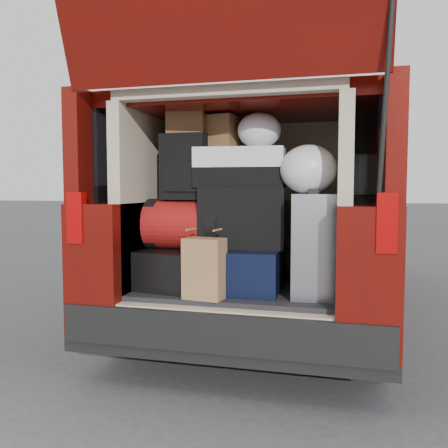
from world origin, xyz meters
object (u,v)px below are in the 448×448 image
at_px(navy_hardshell, 243,268).
at_px(black_soft_case, 242,218).
at_px(twotone_duffel, 240,168).
at_px(red_duffel, 185,224).
at_px(backpack, 185,167).
at_px(silver_roller, 312,245).
at_px(black_hardshell, 184,267).
at_px(kraft_bag, 204,268).

height_order(navy_hardshell, black_soft_case, black_soft_case).
bearing_deg(twotone_duffel, red_duffel, -177.59).
relative_size(navy_hardshell, black_soft_case, 1.14).
height_order(navy_hardshell, backpack, backpack).
distance_m(silver_roller, backpack, 0.96).
distance_m(navy_hardshell, backpack, 0.75).
distance_m(black_hardshell, red_duffel, 0.28).
relative_size(kraft_bag, red_duffel, 0.71).
height_order(kraft_bag, twotone_duffel, twotone_duffel).
xyz_separation_m(black_hardshell, red_duffel, (0.01, -0.00, 0.28)).
xyz_separation_m(backpack, twotone_duffel, (0.36, 0.04, -0.01)).
bearing_deg(navy_hardshell, red_duffel, -179.33).
relative_size(navy_hardshell, backpack, 1.44).
xyz_separation_m(black_hardshell, navy_hardshell, (0.40, 0.01, 0.01)).
distance_m(navy_hardshell, red_duffel, 0.48).
height_order(black_soft_case, backpack, backpack).
height_order(navy_hardshell, red_duffel, red_duffel).
distance_m(red_duffel, backpack, 0.37).
bearing_deg(backpack, black_hardshell, 174.43).
bearing_deg(red_duffel, navy_hardshell, -0.14).
distance_m(black_hardshell, twotone_duffel, 0.75).
relative_size(silver_roller, red_duffel, 1.23).
distance_m(black_hardshell, backpack, 0.66).
xyz_separation_m(navy_hardshell, backpack, (-0.38, -0.01, 0.65)).
xyz_separation_m(black_hardshell, black_soft_case, (0.39, 0.02, 0.33)).
height_order(kraft_bag, red_duffel, red_duffel).
height_order(silver_roller, twotone_duffel, twotone_duffel).
relative_size(black_soft_case, backpack, 1.25).
bearing_deg(black_soft_case, black_hardshell, 176.76).
xyz_separation_m(silver_roller, black_soft_case, (-0.45, 0.09, 0.15)).
relative_size(black_hardshell, red_duffel, 1.24).
xyz_separation_m(kraft_bag, backpack, (-0.23, 0.32, 0.60)).
distance_m(silver_roller, red_duffel, 0.84).
bearing_deg(silver_roller, kraft_bag, -163.11).
bearing_deg(navy_hardshell, silver_roller, -11.38).
bearing_deg(red_duffel, black_hardshell, 168.17).
bearing_deg(backpack, navy_hardshell, 2.89).
xyz_separation_m(kraft_bag, red_duffel, (-0.23, 0.32, 0.23)).
bearing_deg(twotone_duffel, black_soft_case, -43.36).
relative_size(navy_hardshell, kraft_bag, 1.71).
relative_size(backpack, twotone_duffel, 0.75).
height_order(silver_roller, backpack, backpack).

